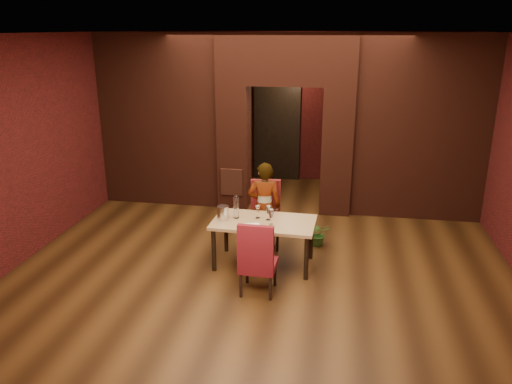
% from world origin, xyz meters
% --- Properties ---
extents(floor, '(8.00, 8.00, 0.00)m').
position_xyz_m(floor, '(0.00, 0.00, 0.00)').
color(floor, '#462911').
rests_on(floor, ground).
extents(ceiling, '(7.00, 8.00, 0.04)m').
position_xyz_m(ceiling, '(0.00, 0.00, 3.20)').
color(ceiling, silver).
rests_on(ceiling, ground).
extents(wall_back, '(7.00, 0.04, 3.20)m').
position_xyz_m(wall_back, '(0.00, 4.00, 1.60)').
color(wall_back, maroon).
rests_on(wall_back, ground).
extents(wall_front, '(7.00, 0.04, 3.20)m').
position_xyz_m(wall_front, '(0.00, -4.00, 1.60)').
color(wall_front, maroon).
rests_on(wall_front, ground).
extents(wall_left, '(0.04, 8.00, 3.20)m').
position_xyz_m(wall_left, '(-3.50, 0.00, 1.60)').
color(wall_left, maroon).
rests_on(wall_left, ground).
extents(pillar_left, '(0.55, 0.55, 2.30)m').
position_xyz_m(pillar_left, '(-0.95, 2.00, 1.15)').
color(pillar_left, maroon).
rests_on(pillar_left, ground).
extents(pillar_right, '(0.55, 0.55, 2.30)m').
position_xyz_m(pillar_right, '(0.95, 2.00, 1.15)').
color(pillar_right, maroon).
rests_on(pillar_right, ground).
extents(lintel, '(2.45, 0.55, 0.90)m').
position_xyz_m(lintel, '(0.00, 2.00, 2.75)').
color(lintel, maroon).
rests_on(lintel, ground).
extents(wing_wall_left, '(2.28, 0.35, 3.20)m').
position_xyz_m(wing_wall_left, '(-2.36, 2.00, 1.60)').
color(wing_wall_left, maroon).
rests_on(wing_wall_left, ground).
extents(wing_wall_right, '(2.28, 0.35, 3.20)m').
position_xyz_m(wing_wall_right, '(2.36, 2.00, 1.60)').
color(wing_wall_right, maroon).
rests_on(wing_wall_right, ground).
extents(vent_panel, '(0.40, 0.03, 0.50)m').
position_xyz_m(vent_panel, '(-0.95, 1.71, 0.55)').
color(vent_panel, brown).
rests_on(vent_panel, ground).
extents(rear_door, '(0.90, 0.08, 2.10)m').
position_xyz_m(rear_door, '(-0.40, 3.94, 1.05)').
color(rear_door, black).
rests_on(rear_door, ground).
extents(rear_door_frame, '(1.02, 0.04, 2.22)m').
position_xyz_m(rear_door_frame, '(-0.40, 3.90, 1.05)').
color(rear_door_frame, black).
rests_on(rear_door_frame, ground).
extents(dining_table, '(1.46, 0.86, 0.67)m').
position_xyz_m(dining_table, '(-0.01, -0.43, 0.34)').
color(dining_table, tan).
rests_on(dining_table, ground).
extents(chair_far, '(0.52, 0.52, 1.03)m').
position_xyz_m(chair_far, '(-0.09, 0.22, 0.51)').
color(chair_far, maroon).
rests_on(chair_far, ground).
extents(chair_near, '(0.46, 0.46, 1.00)m').
position_xyz_m(chair_near, '(0.04, -1.21, 0.50)').
color(chair_near, maroon).
rests_on(chair_near, ground).
extents(person_seated, '(0.54, 0.39, 1.38)m').
position_xyz_m(person_seated, '(-0.09, 0.14, 0.69)').
color(person_seated, white).
rests_on(person_seated, ground).
extents(wine_glass_a, '(0.08, 0.08, 0.19)m').
position_xyz_m(wine_glass_a, '(-0.11, -0.33, 0.77)').
color(wine_glass_a, white).
rests_on(wine_glass_a, dining_table).
extents(wine_glass_b, '(0.08, 0.08, 0.21)m').
position_xyz_m(wine_glass_b, '(0.05, -0.37, 0.78)').
color(wine_glass_b, white).
rests_on(wine_glass_b, dining_table).
extents(wine_glass_c, '(0.09, 0.09, 0.23)m').
position_xyz_m(wine_glass_c, '(0.11, -0.56, 0.79)').
color(wine_glass_c, white).
rests_on(wine_glass_c, dining_table).
extents(tasting_sheet, '(0.36, 0.31, 0.00)m').
position_xyz_m(tasting_sheet, '(-0.18, -0.67, 0.68)').
color(tasting_sheet, white).
rests_on(tasting_sheet, dining_table).
extents(wine_bucket, '(0.16, 0.16, 0.20)m').
position_xyz_m(wine_bucket, '(-0.59, -0.46, 0.77)').
color(wine_bucket, silver).
rests_on(wine_bucket, dining_table).
extents(water_bottle, '(0.08, 0.08, 0.34)m').
position_xyz_m(water_bottle, '(-0.42, -0.37, 0.84)').
color(water_bottle, silver).
rests_on(water_bottle, dining_table).
extents(potted_plant, '(0.39, 0.36, 0.37)m').
position_xyz_m(potted_plant, '(0.74, 0.38, 0.19)').
color(potted_plant, '#2C5B1F').
rests_on(potted_plant, ground).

